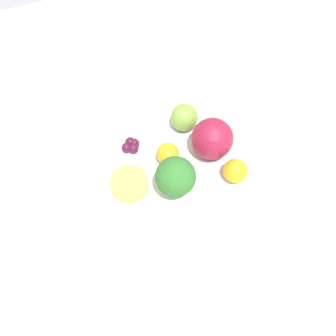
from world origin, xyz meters
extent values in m
plane|color=gray|center=(0.00, 0.00, 0.00)|extent=(6.00, 6.00, 0.00)
cube|color=beige|center=(0.00, 0.00, 0.01)|extent=(1.20, 1.20, 0.02)
cylinder|color=white|center=(0.00, 0.00, 0.03)|extent=(0.25, 0.25, 0.03)
cylinder|color=#99C17A|center=(0.01, 0.04, 0.06)|extent=(0.02, 0.02, 0.02)
sphere|color=#2D6B28|center=(0.01, 0.04, 0.09)|extent=(0.06, 0.06, 0.06)
sphere|color=olive|center=(-0.06, -0.07, 0.07)|extent=(0.04, 0.04, 0.04)
sphere|color=maroon|center=(-0.08, -0.01, 0.08)|extent=(0.06, 0.06, 0.06)
sphere|color=orange|center=(-0.01, -0.02, 0.07)|extent=(0.03, 0.03, 0.03)
sphere|color=orange|center=(-0.08, 0.05, 0.07)|extent=(0.04, 0.04, 0.04)
sphere|color=#47142D|center=(0.04, -0.06, 0.06)|extent=(0.02, 0.02, 0.02)
sphere|color=#47142D|center=(0.03, -0.06, 0.06)|extent=(0.02, 0.02, 0.02)
sphere|color=#47142D|center=(0.03, -0.07, 0.06)|extent=(0.02, 0.02, 0.02)
sphere|color=#47142D|center=(0.03, -0.07, 0.06)|extent=(0.02, 0.02, 0.02)
cylinder|color=#F4CC4C|center=(0.06, 0.00, 0.06)|extent=(0.06, 0.06, 0.02)
cube|color=white|center=(0.19, -0.18, 0.02)|extent=(0.19, 0.19, 0.01)
camera|label=1|loc=(0.11, 0.24, 0.47)|focal=35.00mm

